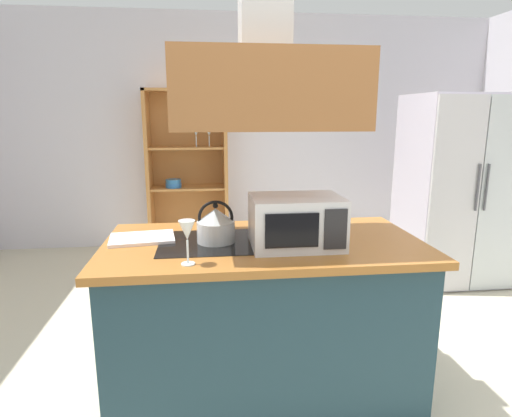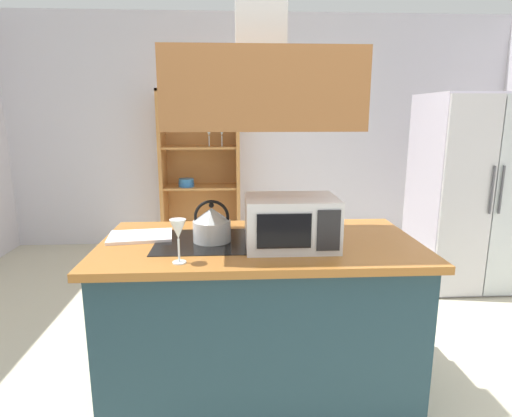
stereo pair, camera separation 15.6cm
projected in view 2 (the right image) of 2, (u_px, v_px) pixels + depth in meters
name	position (u px, v px, depth m)	size (l,w,h in m)	color
ground_plane	(292.00, 387.00, 2.50)	(7.80, 7.80, 0.00)	beige
wall_back	(260.00, 133.00, 5.13)	(6.00, 0.12, 2.70)	silver
kitchen_island	(259.00, 317.00, 2.39)	(1.70, 0.90, 0.90)	#1F3A44
range_hood	(260.00, 70.00, 2.11)	(0.90, 0.70, 1.21)	#9E6234
refrigerator	(470.00, 192.00, 3.89)	(0.90, 0.77, 1.75)	silver
dish_cabinet	(201.00, 179.00, 5.00)	(0.91, 0.40, 1.84)	#BA7A3E
kettle	(212.00, 224.00, 2.26)	(0.20, 0.20, 0.22)	silver
cutting_board	(140.00, 236.00, 2.35)	(0.34, 0.24, 0.02)	white
microwave	(291.00, 222.00, 2.17)	(0.46, 0.35, 0.26)	silver
wine_glass_on_counter	(178.00, 231.00, 1.92)	(0.08, 0.08, 0.21)	silver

